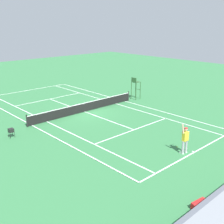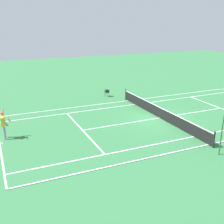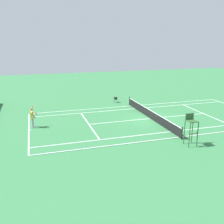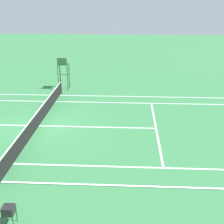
{
  "view_description": "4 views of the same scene",
  "coord_description": "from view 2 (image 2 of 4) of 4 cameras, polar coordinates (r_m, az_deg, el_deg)",
  "views": [
    {
      "loc": [
        15.62,
        20.68,
        8.28
      ],
      "look_at": [
        0.21,
        4.03,
        1.0
      ],
      "focal_mm": 45.48,
      "sensor_mm": 36.0,
      "label": 1
    },
    {
      "loc": [
        -17.65,
        11.99,
        7.44
      ],
      "look_at": [
        0.21,
        4.03,
        1.0
      ],
      "focal_mm": 44.98,
      "sensor_mm": 36.0,
      "label": 2
    },
    {
      "loc": [
        -22.97,
        11.18,
        7.83
      ],
      "look_at": [
        0.21,
        4.03,
        1.0
      ],
      "focal_mm": 41.35,
      "sensor_mm": 36.0,
      "label": 3
    },
    {
      "loc": [
        15.74,
        4.87,
        6.94
      ],
      "look_at": [
        0.21,
        4.03,
        1.0
      ],
      "focal_mm": 50.71,
      "sensor_mm": 36.0,
      "label": 4
    }
  ],
  "objects": [
    {
      "name": "tennis_ball",
      "position": [
        19.37,
        -18.23,
        -5.22
      ],
      "size": [
        0.07,
        0.07,
        0.07
      ],
      "primitive_type": "sphere",
      "color": "#D1E533",
      "rests_on": "ground"
    },
    {
      "name": "court",
      "position": [
        22.59,
        9.58,
        -1.23
      ],
      "size": [
        11.08,
        23.88,
        0.03
      ],
      "color": "#337542",
      "rests_on": "ground"
    },
    {
      "name": "tennis_player",
      "position": [
        19.43,
        -21.16,
        -2.42
      ],
      "size": [
        0.8,
        0.62,
        2.08
      ],
      "color": "#9E9EA3",
      "rests_on": "ground"
    },
    {
      "name": "ball_hopper",
      "position": [
        28.5,
        -1.05,
        4.28
      ],
      "size": [
        0.36,
        0.36,
        0.7
      ],
      "color": "black",
      "rests_on": "ground"
    },
    {
      "name": "ground_plane",
      "position": [
        22.6,
        9.58,
        -1.26
      ],
      "size": [
        80.0,
        80.0,
        0.0
      ],
      "primitive_type": "plane",
      "color": "#337542"
    },
    {
      "name": "net",
      "position": [
        22.43,
        9.65,
        0.0
      ],
      "size": [
        11.98,
        0.1,
        1.07
      ],
      "color": "black",
      "rests_on": "ground"
    }
  ]
}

